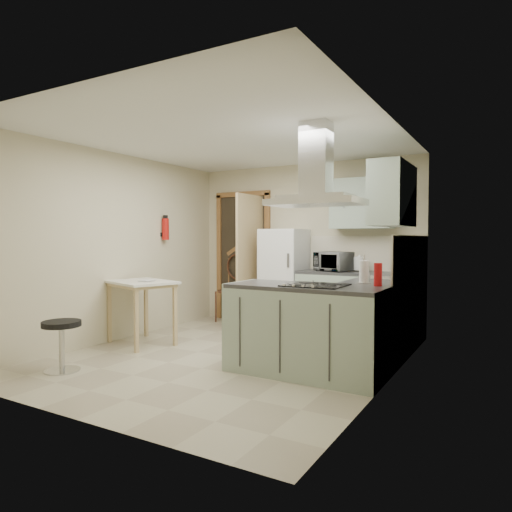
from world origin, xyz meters
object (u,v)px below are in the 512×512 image
Objects in this scene: peninsula at (306,330)px; drop_leaf_table at (142,312)px; stool at (62,346)px; microwave at (333,261)px; extractor_hood at (316,202)px; fridge at (284,279)px; bentwood_chair at (231,291)px.

peninsula reaches higher than drop_leaf_table.
stool is 1.07× the size of microwave.
extractor_hood is at bearing 14.61° from drop_leaf_table.
stool is at bearing -152.67° from peninsula.
extractor_hood reaches higher than fridge.
stool is (-2.22, -1.15, -0.19)m from peninsula.
bentwood_chair is at bearing 137.45° from peninsula.
extractor_hood is (0.10, 0.00, 1.27)m from peninsula.
microwave reaches higher than bentwood_chair.
stool is (-1.00, -3.13, -0.49)m from fridge.
extractor_hood is at bearing 0.00° from peninsula.
peninsula is at bearing 27.33° from stool.
microwave is (1.93, 1.81, 0.63)m from drop_leaf_table.
drop_leaf_table is 2.72m from microwave.
fridge is at bearing 123.79° from extractor_hood.
stool is 3.67m from microwave.
fridge is 2.35m from peninsula.
drop_leaf_table is (-2.47, 0.15, -1.31)m from extractor_hood.
fridge is 0.84m from microwave.
peninsula is 2.51m from stool.
stool is at bearing -100.58° from microwave.
microwave is (-0.54, 1.96, -0.68)m from extractor_hood.
fridge is at bearing -162.00° from microwave.
fridge is at bearing 72.32° from stool.
microwave is at bearing 60.21° from stool.
fridge is 2.57m from extractor_hood.
peninsula is at bearing -58.26° from fridge.
microwave is at bearing 102.64° from peninsula.
peninsula reaches higher than stool.
peninsula is 3.00m from bentwood_chair.
peninsula is 2.10m from microwave.
fridge reaches higher than stool.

